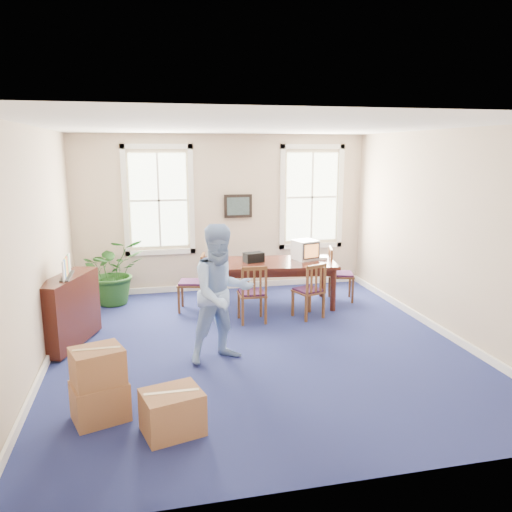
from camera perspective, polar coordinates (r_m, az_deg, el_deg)
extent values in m
plane|color=navy|center=(7.62, 0.25, -10.19)|extent=(6.50, 6.50, 0.00)
plane|color=white|center=(7.06, 0.27, 14.60)|extent=(6.50, 6.50, 0.00)
plane|color=#C8B095|center=(10.33, -3.75, 4.88)|extent=(6.50, 0.00, 6.50)
plane|color=#C8B095|center=(4.16, 10.30, -6.18)|extent=(6.50, 0.00, 6.50)
plane|color=#C8B095|center=(7.14, -23.91, 0.63)|extent=(0.00, 6.50, 6.50)
plane|color=#C8B095|center=(8.36, 20.77, 2.41)|extent=(0.00, 6.50, 6.50)
cube|color=white|center=(10.60, -3.61, -3.43)|extent=(6.00, 0.04, 0.12)
cube|color=white|center=(7.57, -22.68, -10.85)|extent=(0.04, 6.50, 0.12)
cube|color=white|center=(8.71, 19.85, -7.62)|extent=(0.04, 6.50, 0.12)
cube|color=white|center=(9.61, 7.63, -0.21)|extent=(0.20, 0.23, 0.05)
cube|color=black|center=(9.28, -0.28, -0.13)|extent=(0.40, 0.30, 0.18)
imported|color=#91B5EE|center=(6.84, -3.92, -4.32)|extent=(1.11, 0.97, 1.92)
cube|color=#3F1710|center=(7.96, -20.61, -6.06)|extent=(0.80, 1.36, 1.03)
imported|color=#1C4818|center=(9.82, -15.92, -1.67)|extent=(1.35, 1.25, 1.27)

